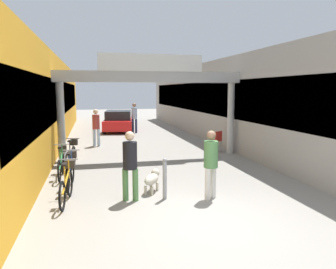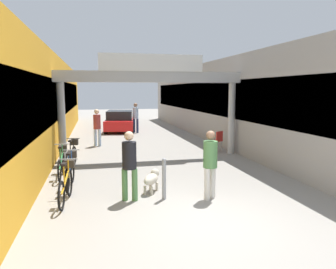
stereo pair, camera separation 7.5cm
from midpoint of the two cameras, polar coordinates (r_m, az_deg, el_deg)
The scene contains 16 objects.
ground_plane at distance 6.91m, azimuth 7.00°, elevation -14.72°, with size 80.00×80.00×0.00m, color gray.
storefront_left at distance 17.27m, azimuth -22.40°, elevation 5.18°, with size 3.00×26.00×4.08m.
storefront_right at distance 18.50m, azimuth 10.60°, elevation 5.76°, with size 3.00×26.00×4.08m.
arcade_sign_gateway at distance 12.71m, azimuth -2.76°, elevation 8.59°, with size 7.40×0.47×3.98m.
pedestrian_with_dog at distance 7.82m, azimuth -6.48°, elevation -4.67°, with size 0.42×0.42×1.68m.
pedestrian_companion at distance 7.97m, azimuth 7.63°, elevation -4.47°, with size 0.48×0.48×1.68m.
pedestrian_carrying_crate at distance 15.77m, azimuth -12.12°, elevation 1.64°, with size 0.47×0.47×1.75m.
pedestrian_elderly_walking at distance 20.42m, azimuth -5.55°, elevation 3.30°, with size 0.48×0.48×1.85m.
dog_on_leash at distance 8.59m, azimuth -2.59°, elevation -7.70°, with size 0.61×0.78×0.56m.
bicycle_orange_nearest at distance 8.19m, azimuth -17.03°, elevation -8.16°, with size 0.46×1.69×0.98m.
bicycle_blue_second at distance 9.42m, azimuth -16.43°, elevation -6.07°, with size 0.46×1.69×0.98m.
bicycle_green_third at distance 10.52m, azimuth -17.85°, elevation -4.70°, with size 0.46×1.69×0.98m.
bicycle_black_farthest at distance 11.69m, azimuth -16.21°, elevation -3.41°, with size 0.46×1.68×0.98m.
bollard_post_metal at distance 7.98m, azimuth -0.43°, elevation -7.64°, with size 0.10×0.10×1.02m.
cafe_chair_red_nearer at distance 14.23m, azimuth 8.78°, elevation -0.82°, with size 0.54×0.54×0.89m.
parked_car_red at distance 21.50m, azimuth -8.23°, elevation 2.34°, with size 2.30×4.21×1.33m.
Camera 2 is at (-2.14, -6.02, 2.63)m, focal length 35.00 mm.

